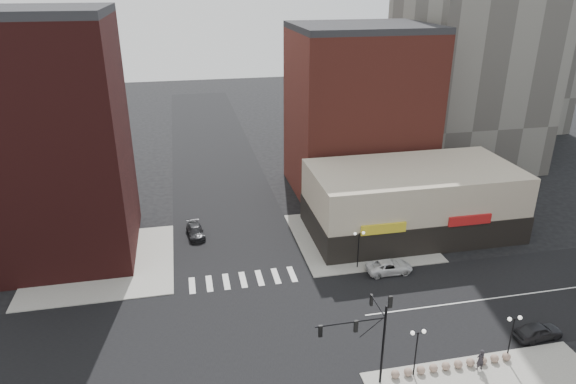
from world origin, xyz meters
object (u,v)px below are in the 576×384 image
object	(u,v)px
traffic_signal	(370,328)
white_suv	(389,267)
dark_sedan_east	(538,331)
pedestrian	(480,360)
street_lamp_se_a	(417,341)
street_lamp_se_b	(513,327)
street_lamp_ne	(359,240)
dark_sedan_north	(195,231)

from	to	relation	value
traffic_signal	white_suv	bearing A→B (deg)	61.73
dark_sedan_east	pedestrian	xyz separation A→B (m)	(-6.96, -2.52, 0.35)
street_lamp_se_a	street_lamp_se_b	xyz separation A→B (m)	(8.00, 0.00, 0.00)
street_lamp_se_a	street_lamp_ne	size ratio (longest dim) A/B	1.00
dark_sedan_north	pedestrian	xyz separation A→B (m)	(20.62, -27.34, 0.42)
street_lamp_se_b	dark_sedan_north	world-z (taller)	street_lamp_se_b
traffic_signal	pedestrian	size ratio (longest dim) A/B	4.13
street_lamp_ne	pedestrian	world-z (taller)	street_lamp_ne
traffic_signal	street_lamp_se_b	xyz separation A→B (m)	(11.76, -0.17, -1.67)
pedestrian	dark_sedan_east	bearing A→B (deg)	-163.37
dark_sedan_north	pedestrian	size ratio (longest dim) A/B	2.35
white_suv	traffic_signal	bearing A→B (deg)	152.08
dark_sedan_north	traffic_signal	bearing A→B (deg)	-73.19
street_lamp_ne	dark_sedan_north	distance (m)	19.80
street_lamp_se_b	dark_sedan_east	distance (m)	5.33
traffic_signal	street_lamp_ne	world-z (taller)	traffic_signal
street_lamp_ne	traffic_signal	bearing A→B (deg)	-106.75
traffic_signal	pedestrian	world-z (taller)	traffic_signal
traffic_signal	street_lamp_ne	size ratio (longest dim) A/B	1.87
street_lamp_ne	dark_sedan_east	distance (m)	18.12
traffic_signal	street_lamp_se_b	world-z (taller)	traffic_signal
white_suv	pedestrian	size ratio (longest dim) A/B	2.56
white_suv	dark_sedan_north	bearing A→B (deg)	57.80
dark_sedan_north	street_lamp_se_a	bearing A→B (deg)	-66.90
traffic_signal	pedestrian	distance (m)	9.85
street_lamp_ne	dark_sedan_east	size ratio (longest dim) A/B	1.00
traffic_signal	white_suv	distance (m)	16.83
street_lamp_se_a	dark_sedan_north	world-z (taller)	street_lamp_se_a
street_lamp_ne	dark_sedan_north	bearing A→B (deg)	146.52
traffic_signal	street_lamp_se_a	bearing A→B (deg)	-2.57
street_lamp_ne	pedestrian	xyz separation A→B (m)	(4.25, -16.52, -2.23)
street_lamp_se_b	pedestrian	size ratio (longest dim) A/B	2.21
dark_sedan_east	pedestrian	world-z (taller)	pedestrian
street_lamp_se_b	dark_sedan_east	bearing A→B (deg)	25.38
street_lamp_se_b	dark_sedan_north	bearing A→B (deg)	131.06
street_lamp_ne	white_suv	distance (m)	4.22
dark_sedan_east	dark_sedan_north	bearing A→B (deg)	44.23
pedestrian	dark_sedan_north	bearing A→B (deg)	-56.21
street_lamp_se_b	street_lamp_ne	size ratio (longest dim) A/B	1.00
dark_sedan_north	street_lamp_se_b	bearing A→B (deg)	-55.65
pedestrian	street_lamp_se_a	bearing A→B (deg)	-8.85
white_suv	dark_sedan_east	distance (m)	14.99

